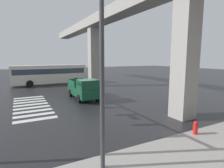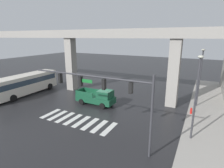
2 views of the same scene
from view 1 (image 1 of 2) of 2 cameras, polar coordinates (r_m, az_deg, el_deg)
ground_plane at (r=18.06m, az=-7.17°, el=-4.93°), size 120.00×120.00×0.00m
crosswalk_stripes at (r=17.01m, az=-23.96°, el=-6.39°), size 8.25×2.80×0.01m
elevated_overpass at (r=19.65m, az=3.40°, el=19.93°), size 52.02×1.95×9.59m
pickup_truck at (r=18.22m, az=-8.79°, el=-1.68°), size 5.12×2.12×2.08m
city_bus at (r=29.59m, az=-19.01°, el=3.17°), size 2.99×10.86×2.99m
street_lamp_near_corner at (r=6.11m, az=-3.22°, el=12.64°), size 0.44×0.70×7.24m
fire_hydrant at (r=10.63m, az=24.74°, el=-12.68°), size 0.24×0.24×0.85m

